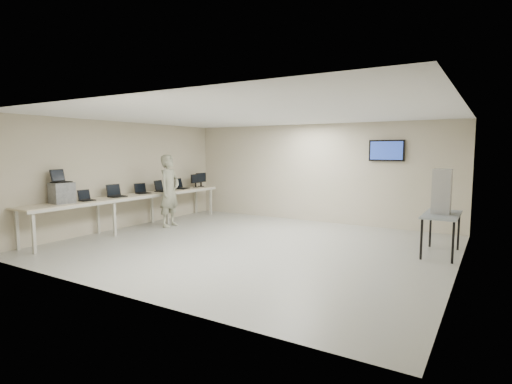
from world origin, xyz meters
The scene contains 14 objects.
room centered at (0.03, 0.06, 1.41)m, with size 8.01×7.01×2.81m.
workbench centered at (-3.59, 0.00, 0.83)m, with size 0.76×6.00×0.90m.
equipment_box centered at (-3.65, -1.98, 1.13)m, with size 0.38×0.44×0.45m, color gray.
laptop_on_box centered at (-3.71, -1.98, 1.43)m, with size 0.34×0.40×0.29m.
laptop_0 centered at (-3.60, -1.43, 0.96)m, with size 0.27×0.33×0.25m.
laptop_1 centered at (-3.63, -0.57, 0.98)m, with size 0.37×0.43×0.31m.
laptop_2 centered at (-3.66, 0.32, 0.97)m, with size 0.36×0.40×0.27m.
laptop_3 centered at (-3.64, 1.01, 0.98)m, with size 0.40×0.44×0.31m.
laptop_4 centered at (-3.66, 1.88, 0.98)m, with size 0.42×0.46×0.31m.
monitor_near centered at (-3.60, 2.49, 1.15)m, with size 0.18×0.41×0.41m.
monitor_far centered at (-3.60, 2.75, 1.16)m, with size 0.20×0.44×0.44m.
soldier centered at (-3.03, 0.71, 0.97)m, with size 0.71×0.46×1.94m, color #7A7E5B.
side_table centered at (3.60, 1.30, 0.75)m, with size 0.64×1.37×0.82m.
storage_bins centered at (3.58, 1.30, 1.26)m, with size 0.33×0.37×0.88m.
Camera 1 is at (4.48, -7.20, 2.06)m, focal length 28.00 mm.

